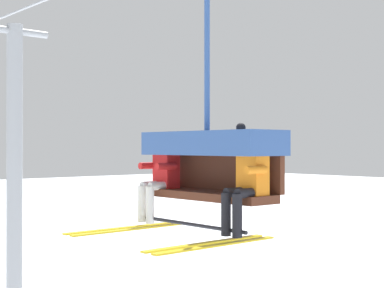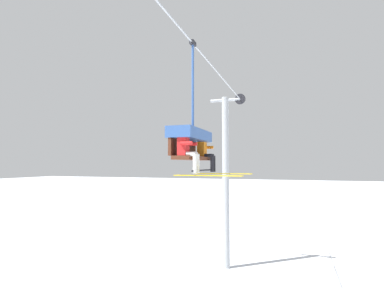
{
  "view_description": "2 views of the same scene",
  "coord_description": "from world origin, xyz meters",
  "px_view_note": "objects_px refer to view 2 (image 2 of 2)",
  "views": [
    {
      "loc": [
        6.18,
        -5.75,
        6.11
      ],
      "look_at": [
        0.61,
        -0.92,
        6.14
      ],
      "focal_mm": 55.0,
      "sensor_mm": 36.0,
      "label": 1
    },
    {
      "loc": [
        -7.06,
        -3.48,
        5.34
      ],
      "look_at": [
        0.99,
        -0.7,
        5.91
      ],
      "focal_mm": 28.0,
      "sensor_mm": 36.0,
      "label": 2
    }
  ],
  "objects_px": {
    "chairlift_chair": "(190,139)",
    "skier_orange": "(206,151)",
    "skier_red": "(188,149)",
    "lift_tower_far": "(226,177)"
  },
  "relations": [
    {
      "from": "skier_red",
      "to": "skier_orange",
      "type": "bearing_deg",
      "value": 0.25
    },
    {
      "from": "skier_orange",
      "to": "skier_red",
      "type": "bearing_deg",
      "value": -179.75
    },
    {
      "from": "lift_tower_far",
      "to": "skier_orange",
      "type": "height_order",
      "value": "lift_tower_far"
    },
    {
      "from": "lift_tower_far",
      "to": "chairlift_chair",
      "type": "relative_size",
      "value": 2.46
    },
    {
      "from": "skier_red",
      "to": "lift_tower_far",
      "type": "bearing_deg",
      "value": 6.25
    },
    {
      "from": "lift_tower_far",
      "to": "skier_orange",
      "type": "bearing_deg",
      "value": -172.39
    },
    {
      "from": "chairlift_chair",
      "to": "skier_orange",
      "type": "height_order",
      "value": "chairlift_chair"
    },
    {
      "from": "lift_tower_far",
      "to": "chairlift_chair",
      "type": "height_order",
      "value": "lift_tower_far"
    },
    {
      "from": "chairlift_chair",
      "to": "skier_orange",
      "type": "relative_size",
      "value": 2.16
    },
    {
      "from": "skier_red",
      "to": "skier_orange",
      "type": "xyz_separation_m",
      "value": [
        1.59,
        0.01,
        0.02
      ]
    }
  ]
}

